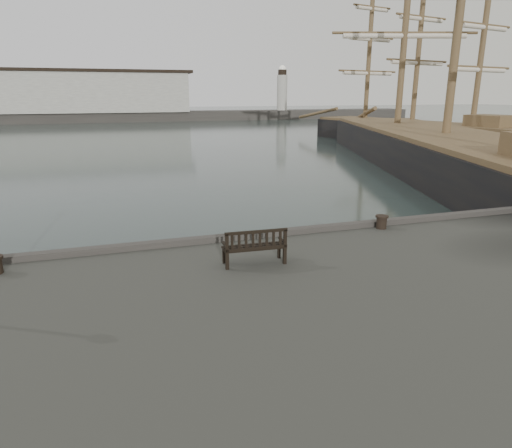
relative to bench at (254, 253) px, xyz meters
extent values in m
plane|color=black|center=(-0.70, 2.30, -1.86)|extent=(400.00, 400.00, 0.00)
cube|color=#383530|center=(-0.70, 94.30, -0.86)|extent=(140.00, 8.00, 2.00)
cube|color=#B2B1A5|center=(-8.70, 94.30, 4.14)|extent=(46.00, 9.00, 8.00)
cube|color=black|center=(-8.70, 94.30, 8.44)|extent=(48.00, 9.50, 0.60)
cylinder|color=#B2B1A5|center=(37.30, 94.30, 4.14)|extent=(2.40, 2.40, 8.00)
sphere|color=silver|center=(37.30, 94.30, 9.54)|extent=(1.61, 1.61, 1.61)
cube|color=black|center=(0.00, 0.03, 0.15)|extent=(1.67, 0.65, 0.04)
cube|color=black|center=(-0.01, -0.21, 0.40)|extent=(1.64, 0.15, 0.49)
cube|color=black|center=(0.00, 0.03, -0.08)|extent=(1.56, 0.56, 0.45)
cylinder|color=black|center=(5.01, 1.80, -0.08)|extent=(0.55, 0.55, 0.44)
cube|color=black|center=(21.46, 18.57, -1.42)|extent=(22.15, 45.05, 4.45)
cube|color=brown|center=(21.46, 18.57, 0.96)|extent=(21.46, 44.06, 0.30)
cube|color=black|center=(31.01, 35.73, -1.46)|extent=(11.86, 28.76, 4.02)
cube|color=brown|center=(31.01, 35.73, 0.70)|extent=(11.45, 28.14, 0.30)
cylinder|color=brown|center=(32.68, 28.03, 9.09)|extent=(0.56, 0.56, 17.07)
cylinder|color=brown|center=(31.01, 35.73, 10.59)|extent=(0.56, 0.56, 20.09)
cylinder|color=brown|center=(29.34, 43.42, 9.39)|extent=(0.56, 0.56, 17.67)
camera|label=1|loc=(-3.44, -10.70, 4.01)|focal=32.00mm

